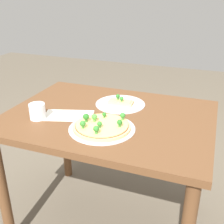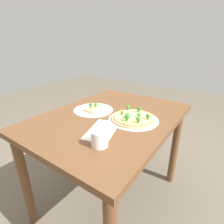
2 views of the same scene
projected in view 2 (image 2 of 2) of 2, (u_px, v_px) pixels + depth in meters
The scene contains 6 objects.
ground_plane at pixel (110, 197), 1.50m from camera, with size 8.00×8.00×0.00m, color brown.
dining_table at pixel (110, 130), 1.25m from camera, with size 1.11×0.82×0.77m.
pizza_tray_whole at pixel (133, 118), 1.13m from camera, with size 0.33×0.33×0.07m.
pizza_tray_slice at pixel (93, 109), 1.30m from camera, with size 0.29×0.29×0.06m.
drinking_cup at pixel (100, 138), 0.85m from camera, with size 0.08×0.08×0.08m, color white.
paper_menu at pixel (102, 130), 1.01m from camera, with size 0.26×0.15×0.00m, color silver.
Camera 2 is at (0.90, 0.65, 1.25)m, focal length 28.00 mm.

